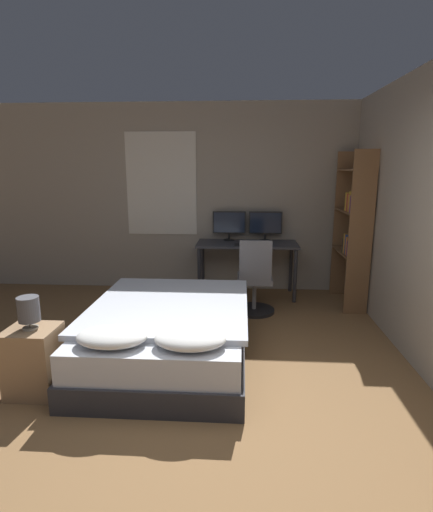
% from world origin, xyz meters
% --- Properties ---
extents(ground_plane, '(20.00, 20.00, 0.00)m').
position_xyz_m(ground_plane, '(0.00, 0.00, 0.00)').
color(ground_plane, brown).
extents(wall_back, '(12.00, 0.08, 2.70)m').
position_xyz_m(wall_back, '(-0.01, 3.64, 1.35)').
color(wall_back, '#9E9384').
rests_on(wall_back, ground_plane).
extents(wall_side_right, '(0.06, 12.00, 2.70)m').
position_xyz_m(wall_side_right, '(1.89, 1.50, 1.35)').
color(wall_side_right, '#9E9384').
rests_on(wall_side_right, ground_plane).
extents(bed, '(1.48, 1.97, 0.60)m').
position_xyz_m(bed, '(-0.42, 1.28, 0.26)').
color(bed, '#2D2D33').
rests_on(bed, ground_plane).
extents(nightstand, '(0.39, 0.36, 0.55)m').
position_xyz_m(nightstand, '(-1.39, 0.63, 0.28)').
color(nightstand, '#997551').
rests_on(nightstand, ground_plane).
extents(bedside_lamp, '(0.17, 0.17, 0.26)m').
position_xyz_m(bedside_lamp, '(-1.39, 0.63, 0.71)').
color(bedside_lamp, gray).
rests_on(bedside_lamp, nightstand).
extents(desk, '(1.40, 0.60, 0.77)m').
position_xyz_m(desk, '(0.34, 3.27, 0.67)').
color(desk, '#38383D').
rests_on(desk, ground_plane).
extents(monitor_left, '(0.47, 0.16, 0.42)m').
position_xyz_m(monitor_left, '(0.08, 3.47, 1.01)').
color(monitor_left, black).
rests_on(monitor_left, desk).
extents(monitor_right, '(0.47, 0.16, 0.42)m').
position_xyz_m(monitor_right, '(0.60, 3.47, 1.01)').
color(monitor_right, black).
rests_on(monitor_right, desk).
extents(keyboard, '(0.35, 0.13, 0.02)m').
position_xyz_m(keyboard, '(0.34, 3.07, 0.78)').
color(keyboard, black).
rests_on(keyboard, desk).
extents(computer_mouse, '(0.07, 0.05, 0.04)m').
position_xyz_m(computer_mouse, '(0.61, 3.07, 0.79)').
color(computer_mouse, black).
rests_on(computer_mouse, desk).
extents(office_chair, '(0.52, 0.52, 0.96)m').
position_xyz_m(office_chair, '(0.43, 2.56, 0.38)').
color(office_chair, black).
rests_on(office_chair, ground_plane).
extents(bookshelf, '(0.29, 0.83, 2.01)m').
position_xyz_m(bookshelf, '(1.70, 2.94, 1.10)').
color(bookshelf, brown).
rests_on(bookshelf, ground_plane).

